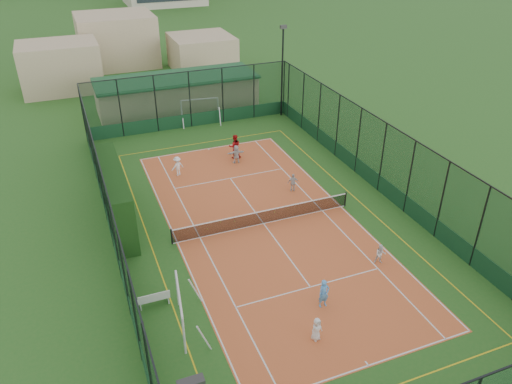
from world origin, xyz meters
TOP-DOWN VIEW (x-y plane):
  - ground at (0.00, 0.00)m, footprint 300.00×300.00m
  - court_slab at (0.00, 0.00)m, footprint 11.17×23.97m
  - tennis_net at (0.00, 0.00)m, footprint 11.67×0.12m
  - perimeter_fence at (0.00, 0.00)m, footprint 18.12×34.12m
  - floodlight_ne at (8.60, 16.60)m, footprint 0.60×0.26m
  - clubhouse at (0.00, 22.00)m, footprint 15.20×7.20m
  - hedge_left at (-8.30, 3.66)m, footprint 1.23×8.23m
  - white_bench at (-7.80, -4.76)m, footprint 1.57×0.45m
  - futsal_goal_near at (-6.91, -6.74)m, footprint 3.40×1.44m
  - futsal_goal_far at (1.00, 17.61)m, footprint 3.54×1.47m
  - child_near_left at (-1.40, -9.69)m, footprint 0.67×0.52m
  - child_near_mid at (-0.06, -7.87)m, footprint 0.58×0.40m
  - child_near_right at (4.47, -5.98)m, footprint 0.72×0.66m
  - child_far_left at (-3.39, 8.29)m, footprint 1.08×0.81m
  - child_far_right at (3.45, 3.07)m, footprint 0.82×0.49m
  - child_far_back at (1.28, 8.67)m, footprint 1.35×0.50m
  - coach at (1.46, 9.50)m, footprint 1.06×0.89m
  - tennis_balls at (-0.85, 0.92)m, footprint 5.65×0.48m

SIDE VIEW (x-z plane):
  - ground at x=0.00m, z-range 0.00..0.00m
  - court_slab at x=0.00m, z-range 0.00..0.01m
  - tennis_balls at x=-0.85m, z-range 0.01..0.08m
  - white_bench at x=-7.80m, z-range 0.00..0.88m
  - tennis_net at x=0.00m, z-range 0.00..1.06m
  - child_near_right at x=4.47m, z-range 0.01..1.20m
  - child_near_left at x=-1.40m, z-range 0.01..1.22m
  - child_far_right at x=3.45m, z-range 0.01..1.32m
  - child_far_back at x=1.28m, z-range 0.01..1.45m
  - child_far_left at x=-3.39m, z-range 0.01..1.49m
  - child_near_mid at x=-0.06m, z-range 0.01..1.57m
  - coach at x=1.46m, z-range 0.01..1.95m
  - futsal_goal_near at x=-6.91m, z-range 0.00..2.12m
  - futsal_goal_far at x=1.00m, z-range 0.00..2.21m
  - clubhouse at x=0.00m, z-range 0.00..3.15m
  - hedge_left at x=-8.30m, z-range 0.00..3.60m
  - perimeter_fence at x=0.00m, z-range 0.00..5.00m
  - floodlight_ne at x=8.60m, z-range 0.00..8.25m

